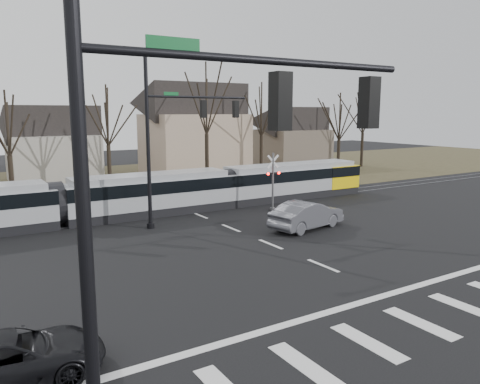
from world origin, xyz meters
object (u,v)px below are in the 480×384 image
tram (149,193)px  sedan (307,215)px  rail_crossing_signal (273,184)px  suv (10,358)px

tram → sedan: (6.42, -8.40, -0.67)m
tram → rail_crossing_signal: bearing=-22.6°
tram → suv: bearing=-121.1°
tram → rail_crossing_signal: (7.70, -3.21, 0.40)m
tram → sedan: size_ratio=6.92×
tram → suv: 19.55m
tram → suv: size_ratio=7.51×
tram → sedan: 10.59m
suv → rail_crossing_signal: (17.78, 13.52, 1.25)m
sedan → suv: sedan is taller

